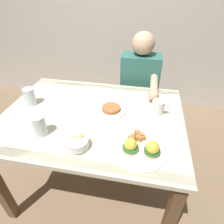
% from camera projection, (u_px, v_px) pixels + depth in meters
% --- Properties ---
extents(ground_plane, '(6.00, 6.00, 0.00)m').
position_uv_depth(ground_plane, '(97.00, 181.00, 1.70)').
color(ground_plane, '#7F664C').
extents(dining_table, '(1.20, 0.90, 0.74)m').
position_uv_depth(dining_table, '(93.00, 127.00, 1.33)').
color(dining_table, beige).
rests_on(dining_table, ground_plane).
extents(eggs_benedict_plate, '(0.27, 0.27, 0.09)m').
position_uv_depth(eggs_benedict_plate, '(141.00, 148.00, 0.98)').
color(eggs_benedict_plate, white).
rests_on(eggs_benedict_plate, dining_table).
extents(fruit_bowl, '(0.12, 0.12, 0.06)m').
position_uv_depth(fruit_bowl, '(77.00, 143.00, 1.01)').
color(fruit_bowl, white).
rests_on(fruit_bowl, dining_table).
extents(coffee_mug, '(0.11, 0.08, 0.09)m').
position_uv_depth(coffee_mug, '(158.00, 107.00, 1.25)').
color(coffee_mug, white).
rests_on(coffee_mug, dining_table).
extents(fork, '(0.03, 0.16, 0.00)m').
position_uv_depth(fork, '(62.00, 90.00, 1.54)').
color(fork, silver).
rests_on(fork, dining_table).
extents(water_glass_near, '(0.08, 0.08, 0.12)m').
position_uv_depth(water_glass_near, '(30.00, 97.00, 1.34)').
color(water_glass_near, silver).
rests_on(water_glass_near, dining_table).
extents(water_glass_far, '(0.08, 0.08, 0.13)m').
position_uv_depth(water_glass_far, '(40.00, 126.00, 1.08)').
color(water_glass_far, silver).
rests_on(water_glass_far, dining_table).
extents(side_plate, '(0.20, 0.20, 0.04)m').
position_uv_depth(side_plate, '(111.00, 110.00, 1.29)').
color(side_plate, white).
rests_on(side_plate, dining_table).
extents(diner_person, '(0.34, 0.54, 1.14)m').
position_uv_depth(diner_person, '(139.00, 88.00, 1.75)').
color(diner_person, '#33333D').
rests_on(diner_person, ground_plane).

